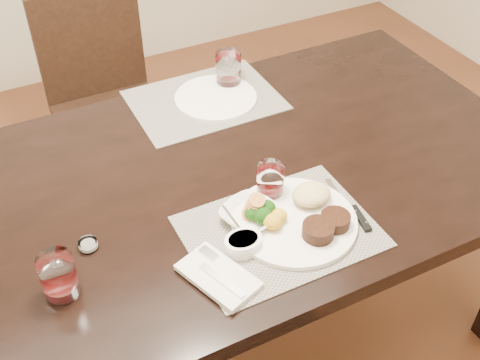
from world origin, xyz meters
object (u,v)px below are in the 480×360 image
dinner_plate (300,217)px  chair_far (104,93)px  wine_glass_near (270,183)px  cracker_bowl (250,215)px  far_plate (216,98)px  steak_knife (355,212)px

dinner_plate → chair_far: bearing=98.8°
wine_glass_near → dinner_plate: bearing=-80.8°
cracker_bowl → chair_far: bearing=93.6°
chair_far → wine_glass_near: bearing=-81.5°
chair_far → dinner_plate: bearing=-81.4°
far_plate → wine_glass_near: bearing=-97.9°
wine_glass_near → far_plate: bearing=82.1°
steak_knife → cracker_bowl: 0.27m
chair_far → far_plate: (0.23, -0.59, 0.26)m
wine_glass_near → far_plate: 0.48m
dinner_plate → steak_knife: (0.14, -0.04, -0.01)m
steak_knife → cracker_bowl: size_ratio=1.21×
dinner_plate → far_plate: 0.60m
dinner_plate → far_plate: dinner_plate is taller
cracker_bowl → dinner_plate: bearing=-30.1°
chair_far → dinner_plate: chair_far is taller
dinner_plate → far_plate: bearing=85.7°
dinner_plate → wine_glass_near: size_ratio=3.22×
chair_far → steak_knife: bearing=-75.4°
cracker_bowl → far_plate: (0.16, 0.54, -0.01)m
wine_glass_near → far_plate: wine_glass_near is taller
chair_far → steak_knife: 1.30m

